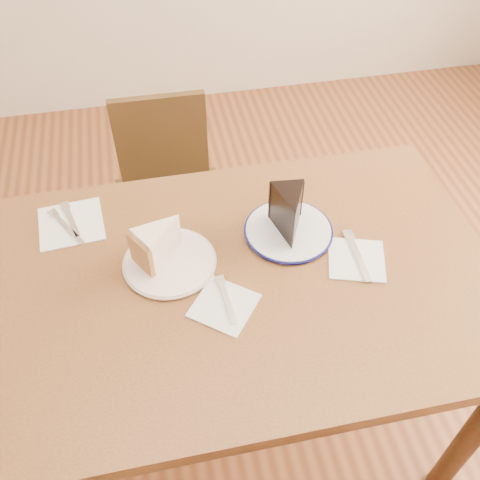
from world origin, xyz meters
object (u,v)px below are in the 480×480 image
table (247,299)px  plate_navy (288,231)px  chair_far (169,198)px  carrot_cake (162,242)px  plate_cream (170,262)px  chocolate_cake (290,217)px

table → plate_navy: size_ratio=5.51×
chair_far → carrot_cake: carrot_cake is taller
plate_navy → plate_cream: bearing=-171.8°
table → carrot_cake: (-0.19, 0.10, 0.15)m
table → chocolate_cake: (0.13, 0.11, 0.17)m
table → chocolate_cake: bearing=39.8°
chair_far → carrot_cake: 0.68m
chocolate_cake → plate_navy: bearing=-104.8°
chair_far → plate_navy: size_ratio=3.56×
chocolate_cake → chair_far: bearing=-58.1°
chair_far → plate_cream: 0.67m
table → carrot_cake: carrot_cake is taller
chair_far → chocolate_cake: chocolate_cake is taller
plate_cream → plate_navy: bearing=8.2°
plate_cream → plate_navy: (0.31, 0.04, 0.00)m
plate_cream → carrot_cake: bearing=114.8°
table → chocolate_cake: 0.23m
plate_navy → carrot_cake: 0.33m
table → plate_cream: size_ratio=5.51×
chair_far → plate_cream: bearing=87.4°
table → plate_cream: plate_cream is taller
chair_far → plate_cream: size_ratio=3.56×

